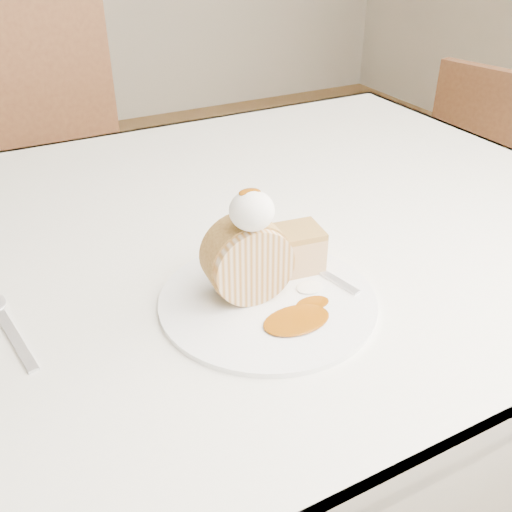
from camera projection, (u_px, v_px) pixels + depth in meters
table at (166, 292)px, 0.83m from camera, size 1.40×0.90×0.75m
chair_far at (18, 166)px, 1.49m from camera, size 0.58×0.58×0.98m
chair_end at (464, 210)px, 1.50m from camera, size 0.45×0.45×0.80m
plate at (268, 300)px, 0.65m from camera, size 0.28×0.28×0.01m
roulade_slice at (248, 260)px, 0.63m from camera, size 0.10×0.06×0.09m
cake_chunk at (298, 251)px, 0.70m from camera, size 0.06×0.06×0.05m
whipped_cream at (252, 211)px, 0.59m from camera, size 0.05×0.05×0.04m
caramel_drizzle at (250, 188)px, 0.58m from camera, size 0.02×0.02×0.01m
caramel_pool at (296, 320)px, 0.61m from camera, size 0.08×0.06×0.00m
fork at (325, 274)px, 0.69m from camera, size 0.05×0.15×0.00m
spoon at (16, 340)px, 0.60m from camera, size 0.04×0.15×0.00m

